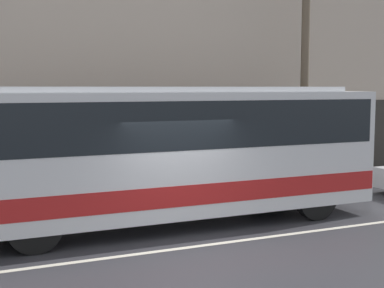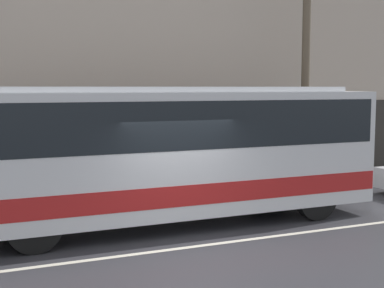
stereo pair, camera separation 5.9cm
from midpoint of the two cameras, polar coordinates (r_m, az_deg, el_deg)
ground_plane at (r=10.92m, az=0.21°, el=-10.93°), size 60.00×60.00×0.00m
sidewalk at (r=15.67m, az=-7.49°, el=-5.50°), size 60.00×2.41×0.12m
building_facade at (r=16.77m, az=-9.04°, el=12.97°), size 60.00×0.35×10.84m
lane_stripe at (r=10.92m, az=0.21°, el=-10.91°), size 54.00×0.14×0.01m
transit_bus at (r=12.32m, az=-3.67°, el=-0.40°), size 10.59×2.54×3.21m
utility_pole_near at (r=17.60m, az=12.16°, el=9.82°), size 0.26×0.26×8.52m
pedestrian_waiting at (r=14.71m, az=-10.80°, el=-3.11°), size 0.36×0.36×1.61m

